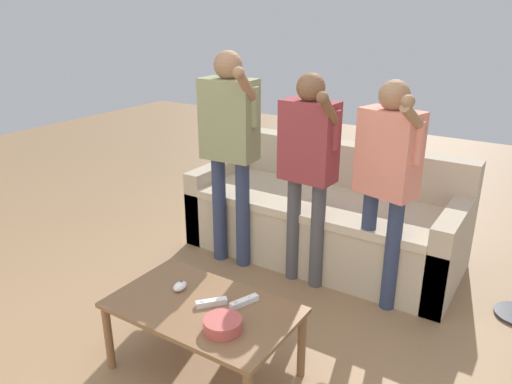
# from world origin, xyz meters

# --- Properties ---
(ground_plane) EXTENTS (12.00, 12.00, 0.00)m
(ground_plane) POSITION_xyz_m (0.00, 0.00, 0.00)
(ground_plane) COLOR #93704C
(couch) EXTENTS (2.06, 0.88, 0.84)m
(couch) POSITION_xyz_m (-0.08, 1.53, 0.30)
(couch) COLOR #B7A88E
(couch) RESTS_ON ground
(coffee_table) EXTENTS (0.96, 0.57, 0.41)m
(coffee_table) POSITION_xyz_m (-0.01, -0.08, 0.36)
(coffee_table) COLOR brown
(coffee_table) RESTS_ON ground
(snack_bowl) EXTENTS (0.19, 0.19, 0.06)m
(snack_bowl) POSITION_xyz_m (0.20, -0.18, 0.44)
(snack_bowl) COLOR #B24C47
(snack_bowl) RESTS_ON coffee_table
(game_remote_nunchuk) EXTENTS (0.06, 0.09, 0.05)m
(game_remote_nunchuk) POSITION_xyz_m (-0.21, -0.03, 0.44)
(game_remote_nunchuk) COLOR white
(game_remote_nunchuk) RESTS_ON coffee_table
(player_left) EXTENTS (0.48, 0.33, 1.59)m
(player_left) POSITION_xyz_m (-0.61, 1.01, 1.00)
(player_left) COLOR #2D3856
(player_left) RESTS_ON ground
(player_center) EXTENTS (0.43, 0.33, 1.47)m
(player_center) POSITION_xyz_m (-0.00, 1.05, 0.93)
(player_center) COLOR #47474C
(player_center) RESTS_ON ground
(player_right) EXTENTS (0.43, 0.38, 1.47)m
(player_right) POSITION_xyz_m (0.52, 1.07, 0.92)
(player_right) COLOR #2D3856
(player_right) RESTS_ON ground
(game_remote_wand_near) EXTENTS (0.13, 0.15, 0.03)m
(game_remote_wand_near) POSITION_xyz_m (0.02, -0.05, 0.43)
(game_remote_wand_near) COLOR white
(game_remote_wand_near) RESTS_ON coffee_table
(game_remote_wand_far) EXTENTS (0.09, 0.17, 0.03)m
(game_remote_wand_far) POSITION_xyz_m (0.16, 0.05, 0.43)
(game_remote_wand_far) COLOR white
(game_remote_wand_far) RESTS_ON coffee_table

